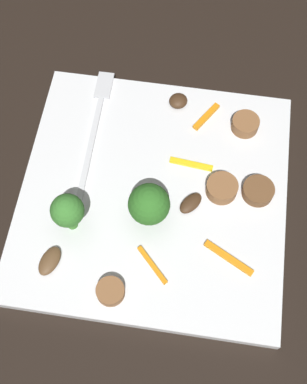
# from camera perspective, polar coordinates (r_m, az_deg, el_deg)

# --- Properties ---
(ground_plane) EXTENTS (1.40, 1.40, 0.00)m
(ground_plane) POSITION_cam_1_polar(r_m,az_deg,el_deg) (0.53, 0.00, -0.55)
(ground_plane) COLOR black
(plate) EXTENTS (0.27, 0.27, 0.01)m
(plate) POSITION_cam_1_polar(r_m,az_deg,el_deg) (0.53, 0.00, -0.28)
(plate) COLOR white
(plate) RESTS_ON ground_plane
(fork) EXTENTS (0.18, 0.02, 0.00)m
(fork) POSITION_cam_1_polar(r_m,az_deg,el_deg) (0.56, -6.63, 7.12)
(fork) COLOR silver
(fork) RESTS_ON plate
(broccoli_floret_0) EXTENTS (0.04, 0.04, 0.05)m
(broccoli_floret_0) POSITION_cam_1_polar(r_m,az_deg,el_deg) (0.48, -0.76, -1.38)
(broccoli_floret_0) COLOR #347525
(broccoli_floret_0) RESTS_ON plate
(broccoli_floret_1) EXTENTS (0.03, 0.03, 0.05)m
(broccoli_floret_1) POSITION_cam_1_polar(r_m,az_deg,el_deg) (0.48, -9.65, -2.15)
(broccoli_floret_1) COLOR #408630
(broccoli_floret_1) RESTS_ON plate
(sausage_slice_0) EXTENTS (0.04, 0.04, 0.01)m
(sausage_slice_0) POSITION_cam_1_polar(r_m,az_deg,el_deg) (0.56, 10.28, 7.52)
(sausage_slice_0) COLOR brown
(sausage_slice_0) RESTS_ON plate
(sausage_slice_1) EXTENTS (0.04, 0.04, 0.01)m
(sausage_slice_1) POSITION_cam_1_polar(r_m,az_deg,el_deg) (0.52, 7.69, 0.43)
(sausage_slice_1) COLOR brown
(sausage_slice_1) RESTS_ON plate
(sausage_slice_2) EXTENTS (0.04, 0.04, 0.01)m
(sausage_slice_2) POSITION_cam_1_polar(r_m,az_deg,el_deg) (0.53, 11.68, 0.12)
(sausage_slice_2) COLOR brown
(sausage_slice_2) RESTS_ON plate
(sausage_slice_3) EXTENTS (0.04, 0.04, 0.01)m
(sausage_slice_3) POSITION_cam_1_polar(r_m,az_deg,el_deg) (0.48, -4.87, -11.07)
(sausage_slice_3) COLOR brown
(sausage_slice_3) RESTS_ON plate
(mushroom_0) EXTENTS (0.03, 0.03, 0.01)m
(mushroom_0) POSITION_cam_1_polar(r_m,az_deg,el_deg) (0.50, -11.61, -7.60)
(mushroom_0) COLOR brown
(mushroom_0) RESTS_ON plate
(mushroom_1) EXTENTS (0.03, 0.03, 0.01)m
(mushroom_1) POSITION_cam_1_polar(r_m,az_deg,el_deg) (0.51, 4.21, -1.27)
(mushroom_1) COLOR #422B19
(mushroom_1) RESTS_ON plate
(mushroom_2) EXTENTS (0.03, 0.03, 0.01)m
(mushroom_2) POSITION_cam_1_polar(r_m,az_deg,el_deg) (0.57, 2.80, 10.20)
(mushroom_2) COLOR #422B19
(mushroom_2) RESTS_ON plate
(pepper_strip_0) EXTENTS (0.01, 0.05, 0.00)m
(pepper_strip_0) POSITION_cam_1_polar(r_m,az_deg,el_deg) (0.54, 4.27, 3.14)
(pepper_strip_0) COLOR yellow
(pepper_strip_0) RESTS_ON plate
(pepper_strip_1) EXTENTS (0.04, 0.03, 0.00)m
(pepper_strip_1) POSITION_cam_1_polar(r_m,az_deg,el_deg) (0.57, 5.96, 8.44)
(pepper_strip_1) COLOR orange
(pepper_strip_1) RESTS_ON plate
(pepper_strip_2) EXTENTS (0.03, 0.05, 0.00)m
(pepper_strip_2) POSITION_cam_1_polar(r_m,az_deg,el_deg) (0.50, 8.45, -7.36)
(pepper_strip_2) COLOR orange
(pepper_strip_2) RESTS_ON plate
(pepper_strip_3) EXTENTS (0.04, 0.03, 0.00)m
(pepper_strip_3) POSITION_cam_1_polar(r_m,az_deg,el_deg) (0.49, -0.14, -8.21)
(pepper_strip_3) COLOR orange
(pepper_strip_3) RESTS_ON plate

